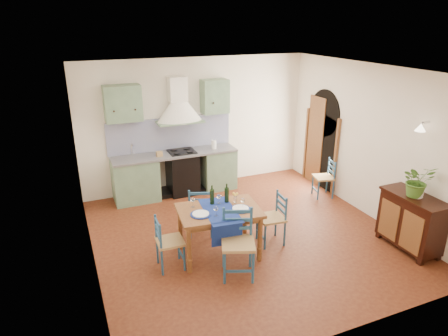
{
  "coord_description": "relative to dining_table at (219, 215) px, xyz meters",
  "views": [
    {
      "loc": [
        -2.7,
        -5.44,
        3.54
      ],
      "look_at": [
        -0.29,
        0.3,
        1.19
      ],
      "focal_mm": 32.0,
      "sensor_mm": 36.0,
      "label": 1
    }
  ],
  "objects": [
    {
      "name": "left_wall",
      "position": [
        -1.86,
        0.36,
        0.7
      ],
      "size": [
        0.04,
        5.0,
        2.8
      ],
      "primitive_type": "cube",
      "color": "white",
      "rests_on": "ground"
    },
    {
      "name": "floor",
      "position": [
        0.64,
        0.36,
        -0.7
      ],
      "size": [
        5.0,
        5.0,
        0.0
      ],
      "primitive_type": "plane",
      "color": "#44180E",
      "rests_on": "ground"
    },
    {
      "name": "potted_plant",
      "position": [
        2.88,
        -1.01,
        0.49
      ],
      "size": [
        0.56,
        0.51,
        0.52
      ],
      "primitive_type": "imported",
      "rotation": [
        0.0,
        0.0,
        -0.27
      ],
      "color": "#457527",
      "rests_on": "sideboard"
    },
    {
      "name": "chair_left",
      "position": [
        -0.83,
        -0.03,
        -0.27
      ],
      "size": [
        0.4,
        0.4,
        0.83
      ],
      "color": "navy",
      "rests_on": "ground"
    },
    {
      "name": "chair_right",
      "position": [
        0.95,
        0.0,
        -0.25
      ],
      "size": [
        0.44,
        0.44,
        0.87
      ],
      "color": "navy",
      "rests_on": "ground"
    },
    {
      "name": "right_wall",
      "position": [
        3.14,
        0.64,
        0.63
      ],
      "size": [
        0.26,
        5.0,
        2.8
      ],
      "color": "white",
      "rests_on": "ground"
    },
    {
      "name": "back_wall",
      "position": [
        0.17,
        2.65,
        0.35
      ],
      "size": [
        5.0,
        0.96,
        2.8
      ],
      "color": "white",
      "rests_on": "ground"
    },
    {
      "name": "ceiling",
      "position": [
        0.64,
        0.36,
        2.1
      ],
      "size": [
        5.0,
        5.0,
        0.01
      ],
      "primitive_type": "cube",
      "color": "white",
      "rests_on": "back_wall"
    },
    {
      "name": "chair_spare",
      "position": [
        2.87,
        1.21,
        -0.29
      ],
      "size": [
        0.45,
        0.45,
        0.81
      ],
      "color": "navy",
      "rests_on": "ground"
    },
    {
      "name": "dining_table",
      "position": [
        0.0,
        0.0,
        0.0
      ],
      "size": [
        1.33,
        1.02,
        1.11
      ],
      "color": "brown",
      "rests_on": "ground"
    },
    {
      "name": "chair_far",
      "position": [
        -0.05,
        0.72,
        -0.24
      ],
      "size": [
        0.54,
        0.54,
        0.9
      ],
      "color": "navy",
      "rests_on": "ground"
    },
    {
      "name": "chair_near",
      "position": [
        0.05,
        -0.58,
        -0.19
      ],
      "size": [
        0.6,
        0.6,
        1.0
      ],
      "color": "navy",
      "rests_on": "ground"
    },
    {
      "name": "sideboard",
      "position": [
        2.9,
        -1.01,
        -0.19
      ],
      "size": [
        0.5,
        1.05,
        0.94
      ],
      "color": "black",
      "rests_on": "ground"
    }
  ]
}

